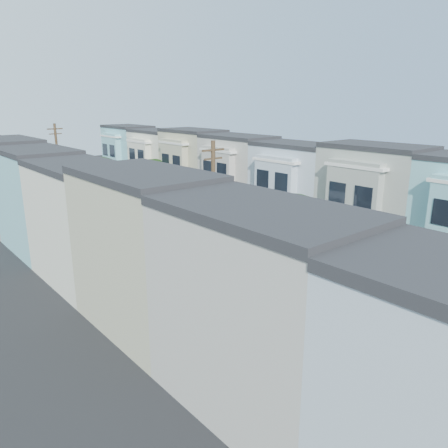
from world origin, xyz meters
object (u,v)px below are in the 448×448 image
Objects in this scene: tree_b at (291,241)px; parked_right_c at (208,215)px; parked_right_d at (147,196)px; fedex_truck at (236,225)px; lead_sedan at (188,222)px; utility_pole_far at (59,172)px; tree_far_r at (155,170)px; parked_right_a at (444,290)px; tree_c at (176,215)px; parked_right_b at (363,266)px; utility_pole_near at (214,223)px; tree_e at (47,171)px; parked_left_c at (247,292)px; parked_left_b at (360,347)px; parked_left_d at (150,246)px; tree_d at (100,184)px.

parked_right_c is (11.20, 21.26, -4.84)m from tree_b.
parked_right_d is (0.00, 12.43, 0.00)m from parked_right_c.
parked_right_d is (2.91, 20.21, -1.15)m from fedex_truck.
tree_b is at bearing -105.56° from lead_sedan.
utility_pole_far is 2.00× the size of lead_sedan.
tree_far_r is 1.07× the size of parked_right_a.
tree_c is 13.66m from lead_sedan.
tree_c reaches higher than parked_right_a.
utility_pole_near is at bearing 164.41° from parked_right_b.
fedex_truck is 1.42× the size of parked_right_d.
parked_right_b is at bearing -93.53° from tree_far_r.
tree_e reaches higher than lead_sedan.
parked_right_a is at bearing -38.85° from parked_left_c.
parked_left_b is at bearing -90.01° from parked_left_c.
parked_right_d is (11.20, 1.42, -4.40)m from utility_pole_far.
utility_pole_far is 28.01m from parked_left_c.
lead_sedan is at bearing -109.29° from tree_far_r.
parked_right_b is at bearing -54.35° from parked_left_d.
tree_d is at bearing -136.97° from parked_right_d.
tree_e is at bearing 120.89° from parked_right_c.
utility_pole_far is at bearing 105.48° from parked_right_a.
tree_c is at bearing -90.00° from tree_d.
tree_far_r is at bearing 30.16° from parked_right_d.
fedex_truck is at bearing -23.22° from parked_left_d.
utility_pole_far is at bearing 92.89° from parked_left_c.
parked_right_b is at bearing -92.39° from parked_right_d.
parked_right_c is (0.00, 18.63, 0.09)m from parked_right_b.
tree_e is at bearing 94.43° from parked_left_d.
lead_sedan is at bearing 102.03° from parked_right_b.
parked_left_d is at bearing -85.95° from tree_e.
parked_right_d is (0.00, 36.93, 0.03)m from parked_right_a.
utility_pole_near reaches higher than parked_left_b.
parked_right_c is (11.20, 15.00, -4.41)m from utility_pole_near.
parked_right_b is (11.20, -33.66, -4.11)m from tree_e.
parked_left_b is at bearing -107.14° from parked_right_d.
parked_right_b is at bearing -11.62° from parked_left_c.
tree_b is 12.52m from parked_right_b.
parked_right_d is (9.80, 37.22, 0.09)m from parked_left_b.
tree_b is 1.10× the size of tree_c.
tree_far_r is at bearing 43.76° from tree_d.
parked_left_c is 0.81× the size of parked_right_c.
parked_right_b is (11.20, -7.76, -4.20)m from tree_c.
fedex_truck is 1.32× the size of parked_right_c.
utility_pole_far reaches higher than lead_sedan.
parked_right_c is at bearing 59.46° from parked_left_c.
tree_far_r is at bearing 76.79° from lead_sedan.
parked_left_c is (1.40, -27.62, -4.44)m from utility_pole_far.
parked_right_c reaches higher than parked_left_c.
tree_d is 16.60m from parked_right_d.
parked_left_d is at bearing -142.83° from lead_sedan.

